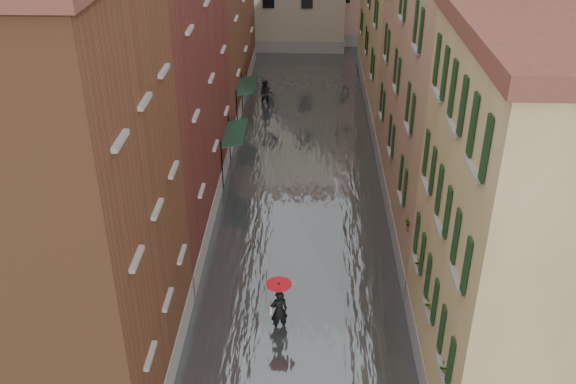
# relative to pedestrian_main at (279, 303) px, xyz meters

# --- Properties ---
(ground) EXTENTS (120.00, 120.00, 0.00)m
(ground) POSITION_rel_pedestrian_main_xyz_m (0.69, -0.59, -1.24)
(ground) COLOR #5D5D60
(ground) RESTS_ON ground
(floodwater) EXTENTS (10.00, 60.00, 0.20)m
(floodwater) POSITION_rel_pedestrian_main_xyz_m (0.69, 12.41, -1.14)
(floodwater) COLOR #4D5255
(floodwater) RESTS_ON ground
(building_left_near) EXTENTS (6.00, 8.00, 13.00)m
(building_left_near) POSITION_rel_pedestrian_main_xyz_m (-6.31, -2.59, 5.26)
(building_left_near) COLOR brown
(building_left_near) RESTS_ON ground
(building_left_mid) EXTENTS (6.00, 14.00, 12.50)m
(building_left_mid) POSITION_rel_pedestrian_main_xyz_m (-6.31, 8.41, 5.01)
(building_left_mid) COLOR #5A291C
(building_left_mid) RESTS_ON ground
(building_right_near) EXTENTS (6.00, 8.00, 11.50)m
(building_right_near) POSITION_rel_pedestrian_main_xyz_m (7.69, -2.59, 4.51)
(building_right_near) COLOR #957D4C
(building_right_near) RESTS_ON ground
(building_right_mid) EXTENTS (6.00, 14.00, 13.00)m
(building_right_mid) POSITION_rel_pedestrian_main_xyz_m (7.69, 8.41, 5.26)
(building_right_mid) COLOR #9D7E5F
(building_right_mid) RESTS_ON ground
(building_right_far) EXTENTS (6.00, 16.00, 11.50)m
(building_right_far) POSITION_rel_pedestrian_main_xyz_m (7.69, 23.41, 4.51)
(building_right_far) COLOR #957D4C
(building_right_far) RESTS_ON ground
(awning_near) EXTENTS (1.09, 3.27, 2.80)m
(awning_near) POSITION_rel_pedestrian_main_xyz_m (-2.79, 11.71, 1.24)
(awning_near) COLOR #163121
(awning_near) RESTS_ON ground
(awning_far) EXTENTS (1.09, 3.08, 2.80)m
(awning_far) POSITION_rel_pedestrian_main_xyz_m (-2.80, 18.70, 1.23)
(awning_far) COLOR #163121
(awning_far) RESTS_ON ground
(window_planters) EXTENTS (0.59, 8.23, 0.84)m
(window_planters) POSITION_rel_pedestrian_main_xyz_m (4.81, -1.43, 2.27)
(window_planters) COLOR brown
(window_planters) RESTS_ON ground
(pedestrian_main) EXTENTS (0.94, 0.94, 2.06)m
(pedestrian_main) POSITION_rel_pedestrian_main_xyz_m (0.00, 0.00, 0.00)
(pedestrian_main) COLOR black
(pedestrian_main) RESTS_ON ground
(pedestrian_far) EXTENTS (0.99, 0.82, 1.86)m
(pedestrian_far) POSITION_rel_pedestrian_main_xyz_m (-1.85, 21.63, -0.31)
(pedestrian_far) COLOR black
(pedestrian_far) RESTS_ON ground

